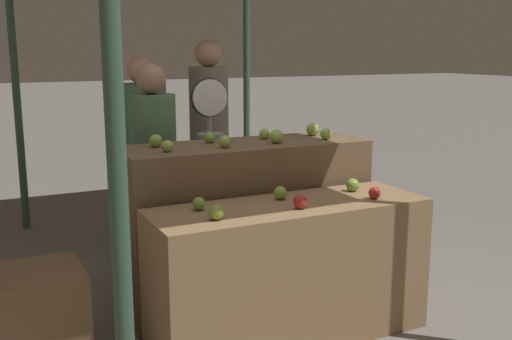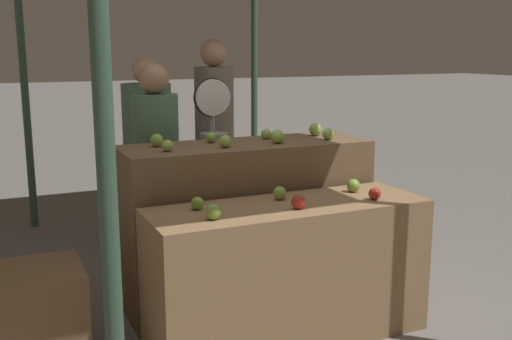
% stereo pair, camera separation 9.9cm
% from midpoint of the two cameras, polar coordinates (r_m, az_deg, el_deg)
% --- Properties ---
extents(ground_plane, '(60.00, 60.00, 0.00)m').
position_cam_midpoint_polar(ground_plane, '(3.71, 2.32, -15.46)').
color(ground_plane, slate).
extents(display_counter_front, '(1.63, 0.55, 0.81)m').
position_cam_midpoint_polar(display_counter_front, '(3.54, 2.37, -9.61)').
color(display_counter_front, olive).
rests_on(display_counter_front, ground_plane).
extents(display_counter_back, '(1.63, 0.55, 1.08)m').
position_cam_midpoint_polar(display_counter_back, '(4.01, -1.74, -5.06)').
color(display_counter_back, brown).
rests_on(display_counter_back, ground_plane).
extents(apple_front_0, '(0.08, 0.08, 0.08)m').
position_cam_midpoint_polar(apple_front_0, '(3.10, -4.72, -4.01)').
color(apple_front_0, '#7AA338').
rests_on(apple_front_0, display_counter_front).
extents(apple_front_1, '(0.08, 0.08, 0.08)m').
position_cam_midpoint_polar(apple_front_1, '(3.31, 3.38, -3.04)').
color(apple_front_1, '#AD281E').
rests_on(apple_front_1, display_counter_front).
extents(apple_front_2, '(0.07, 0.07, 0.07)m').
position_cam_midpoint_polar(apple_front_2, '(3.58, 10.46, -2.17)').
color(apple_front_2, '#AD281E').
rests_on(apple_front_2, display_counter_front).
extents(apple_front_3, '(0.07, 0.07, 0.07)m').
position_cam_midpoint_polar(apple_front_3, '(3.30, -6.31, -3.21)').
color(apple_front_3, '#7AA338').
rests_on(apple_front_3, display_counter_front).
extents(apple_front_4, '(0.08, 0.08, 0.08)m').
position_cam_midpoint_polar(apple_front_4, '(3.51, 1.51, -2.20)').
color(apple_front_4, '#7AA338').
rests_on(apple_front_4, display_counter_front).
extents(apple_front_5, '(0.08, 0.08, 0.08)m').
position_cam_midpoint_polar(apple_front_5, '(3.75, 8.44, -1.42)').
color(apple_front_5, '#7AA338').
rests_on(apple_front_5, display_counter_front).
extents(apple_back_0, '(0.07, 0.07, 0.07)m').
position_cam_midpoint_polar(apple_back_0, '(3.59, -9.23, 2.27)').
color(apple_back_0, '#8EB247').
rests_on(apple_back_0, display_counter_back).
extents(apple_back_1, '(0.08, 0.08, 0.08)m').
position_cam_midpoint_polar(apple_back_1, '(3.70, -3.76, 2.73)').
color(apple_back_1, '#8EB247').
rests_on(apple_back_1, display_counter_back).
extents(apple_back_2, '(0.09, 0.09, 0.09)m').
position_cam_midpoint_polar(apple_back_2, '(3.87, 1.21, 3.20)').
color(apple_back_2, '#84AD3D').
rests_on(apple_back_2, display_counter_back).
extents(apple_back_3, '(0.08, 0.08, 0.08)m').
position_cam_midpoint_polar(apple_back_3, '(4.06, 5.99, 3.43)').
color(apple_back_3, '#8EB247').
rests_on(apple_back_3, display_counter_back).
extents(apple_back_4, '(0.08, 0.08, 0.08)m').
position_cam_midpoint_polar(apple_back_4, '(3.78, -10.27, 2.75)').
color(apple_back_4, '#84AD3D').
rests_on(apple_back_4, display_counter_back).
extents(apple_back_5, '(0.07, 0.07, 0.07)m').
position_cam_midpoint_polar(apple_back_5, '(3.91, -5.14, 3.10)').
color(apple_back_5, '#7AA338').
rests_on(apple_back_5, display_counter_back).
extents(apple_back_6, '(0.07, 0.07, 0.07)m').
position_cam_midpoint_polar(apple_back_6, '(4.06, 0.10, 3.45)').
color(apple_back_6, '#8EB247').
rests_on(apple_back_6, display_counter_back).
extents(apple_back_7, '(0.09, 0.09, 0.09)m').
position_cam_midpoint_polar(apple_back_7, '(4.24, 4.75, 3.88)').
color(apple_back_7, '#8EB247').
rests_on(apple_back_7, display_counter_back).
extents(produce_scale, '(0.28, 0.20, 1.48)m').
position_cam_midpoint_polar(produce_scale, '(4.36, -5.05, 3.45)').
color(produce_scale, '#99999E').
rests_on(produce_scale, ground_plane).
extents(person_vendor_at_scale, '(0.37, 0.37, 1.58)m').
position_cam_midpoint_polar(person_vendor_at_scale, '(4.22, -10.38, 0.89)').
color(person_vendor_at_scale, '#2D2D38').
rests_on(person_vendor_at_scale, ground_plane).
extents(person_customer_left, '(0.45, 0.45, 1.62)m').
position_cam_midpoint_polar(person_customer_left, '(4.92, -11.28, 2.42)').
color(person_customer_left, '#2D2D38').
rests_on(person_customer_left, ground_plane).
extents(person_customer_right, '(0.37, 0.37, 1.76)m').
position_cam_midpoint_polar(person_customer_right, '(5.24, -5.03, 4.26)').
color(person_customer_right, '#2D2D38').
rests_on(person_customer_right, ground_plane).
extents(wooden_crate_side, '(0.50, 0.50, 0.50)m').
position_cam_midpoint_polar(wooden_crate_side, '(3.61, -20.81, -12.67)').
color(wooden_crate_side, brown).
rests_on(wooden_crate_side, ground_plane).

